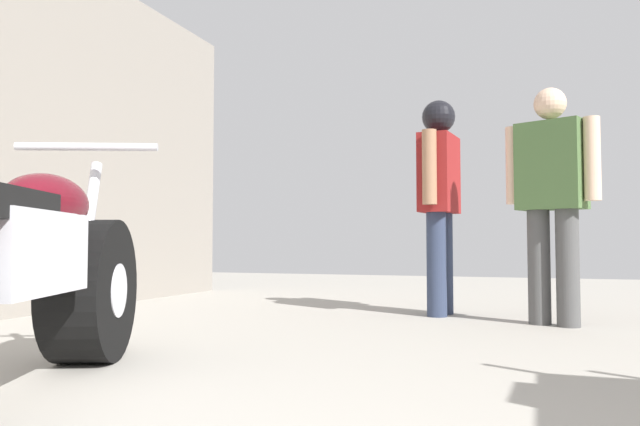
{
  "coord_description": "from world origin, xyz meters",
  "views": [
    {
      "loc": [
        0.76,
        0.18,
        0.55
      ],
      "look_at": [
        -0.3,
        3.14,
        0.71
      ],
      "focal_mm": 34.55,
      "sensor_mm": 36.0,
      "label": 1
    }
  ],
  "objects": [
    {
      "name": "motorcycle_maroon_cruiser",
      "position": [
        -0.93,
        1.8,
        0.41
      ],
      "size": [
        1.09,
        2.11,
        1.01
      ],
      "color": "black",
      "rests_on": "ground_plane"
    },
    {
      "name": "ground_plane",
      "position": [
        0.0,
        3.17,
        0.0
      ],
      "size": [
        15.22,
        15.22,
        0.0
      ],
      "primitive_type": "plane",
      "color": "#A8A399"
    },
    {
      "name": "mechanic_in_blue",
      "position": [
        0.84,
        4.64,
        0.92
      ],
      "size": [
        0.64,
        0.38,
        1.62
      ],
      "color": "#4C4C4C",
      "rests_on": "ground_plane"
    },
    {
      "name": "mechanic_with_helmet",
      "position": [
        0.03,
        4.99,
        1.0
      ],
      "size": [
        0.28,
        0.66,
        1.67
      ],
      "color": "#2D3851",
      "rests_on": "ground_plane"
    }
  ]
}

